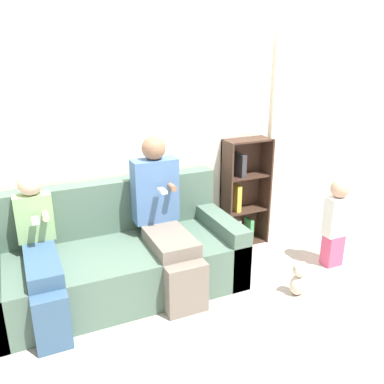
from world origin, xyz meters
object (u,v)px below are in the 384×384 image
(adult_seated, at_px, (164,216))
(child_seated, at_px, (41,253))
(toddler_standing, at_px, (336,221))
(bookshelf, at_px, (243,194))
(couch, at_px, (115,260))
(teddy_bear, at_px, (298,280))

(adult_seated, distance_m, child_seated, 0.99)
(toddler_standing, xyz_separation_m, bookshelf, (-0.53, 0.78, 0.09))
(couch, relative_size, teddy_bear, 6.94)
(toddler_standing, bearing_deg, teddy_bear, -155.78)
(couch, relative_size, toddler_standing, 2.43)
(child_seated, relative_size, bookshelf, 0.96)
(couch, bearing_deg, teddy_bear, -27.70)
(child_seated, height_order, toddler_standing, child_seated)
(couch, height_order, teddy_bear, couch)
(toddler_standing, distance_m, bookshelf, 0.95)
(child_seated, distance_m, teddy_bear, 2.05)
(bookshelf, distance_m, teddy_bear, 1.13)
(adult_seated, bearing_deg, bookshelf, 23.07)
(child_seated, xyz_separation_m, teddy_bear, (1.93, -0.57, -0.40))
(toddler_standing, bearing_deg, couch, 167.57)
(child_seated, bearing_deg, couch, 13.79)
(adult_seated, bearing_deg, child_seated, -177.15)
(adult_seated, height_order, toddler_standing, adult_seated)
(toddler_standing, bearing_deg, adult_seated, 167.63)
(couch, bearing_deg, toddler_standing, -12.43)
(adult_seated, xyz_separation_m, teddy_bear, (0.94, -0.62, -0.50))
(adult_seated, relative_size, toddler_standing, 1.49)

